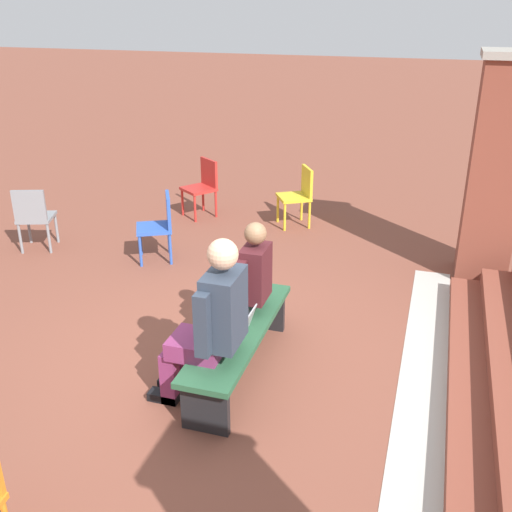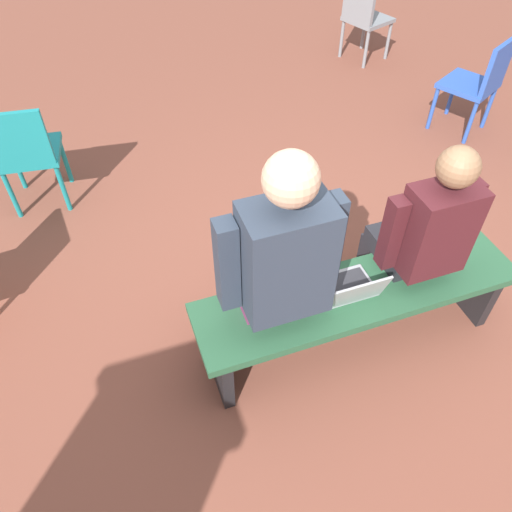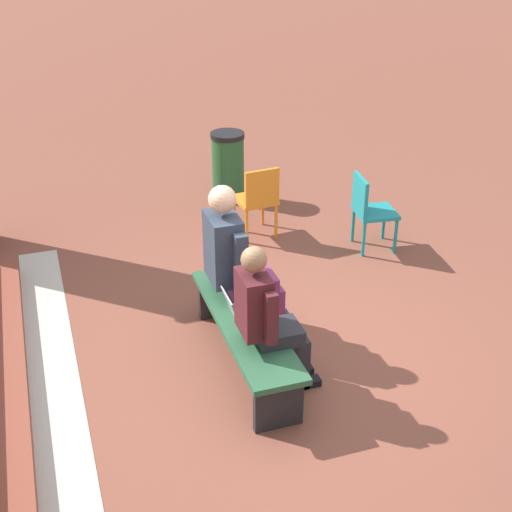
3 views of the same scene
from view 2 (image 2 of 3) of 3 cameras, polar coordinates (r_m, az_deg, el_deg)
name	(u,v)px [view 2 (image 2 of 3)]	position (r m, az deg, el deg)	size (l,w,h in m)	color
ground_plane	(335,313)	(3.17, 9.03, -6.51)	(60.00, 60.00, 0.00)	brown
bench	(357,301)	(2.79, 11.46, -5.04)	(1.80, 0.44, 0.45)	#285638
person_student	(419,234)	(2.75, 18.16, 2.42)	(0.50, 0.64, 1.28)	#232328
person_adult	(276,261)	(2.38, 2.29, -0.63)	(0.60, 0.76, 1.44)	#7F2D5B
laptop	(348,289)	(2.64, 10.52, -3.70)	(0.32, 0.29, 0.21)	#9EA0A5
plastic_chair_mid_courtyard	(364,15)	(5.98, 12.24, 25.32)	(0.54, 0.54, 0.84)	gray
plastic_chair_by_pillar	(26,151)	(3.93, -24.76, 10.82)	(0.47, 0.47, 0.84)	teal
plastic_chair_foreground	(479,81)	(4.88, 24.12, 17.79)	(0.57, 0.57, 0.84)	#2D56B7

